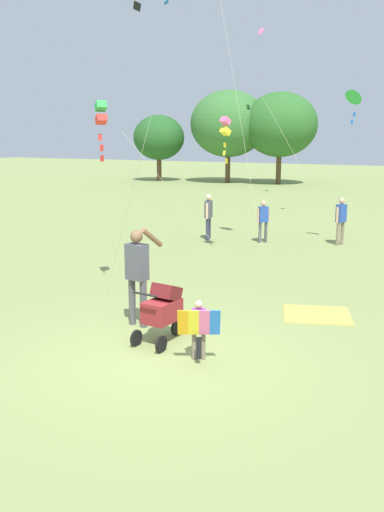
# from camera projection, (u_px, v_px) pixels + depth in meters

# --- Properties ---
(ground_plane) EXTENTS (120.00, 120.00, 0.00)m
(ground_plane) POSITION_uv_depth(u_px,v_px,m) (162.00, 357.00, 9.02)
(ground_plane) COLOR #849351
(child_with_butterfly_kite) EXTENTS (0.65, 0.48, 0.96)m
(child_with_butterfly_kite) POSITION_uv_depth(u_px,v_px,m) (199.00, 325.00, 8.78)
(child_with_butterfly_kite) COLOR #7F705B
(child_with_butterfly_kite) RESTS_ON ground
(person_adult_flyer) EXTENTS (0.64, 0.54, 1.87)m
(person_adult_flyer) POSITION_uv_depth(u_px,v_px,m) (137.00, 269.00, 10.30)
(person_adult_flyer) COLOR #4C4C51
(person_adult_flyer) RESTS_ON ground
(stroller) EXTENTS (0.60, 1.11, 1.03)m
(stroller) POSITION_uv_depth(u_px,v_px,m) (163.00, 308.00, 9.56)
(stroller) COLOR black
(stroller) RESTS_ON ground
(kite_adult_black) EXTENTS (2.27, 1.66, 4.17)m
(kite_adult_black) POSITION_uv_depth(u_px,v_px,m) (101.00, 115.00, 11.93)
(kite_adult_black) COLOR green
(kite_adult_black) RESTS_ON ground
(kite_orange_delta) EXTENTS (1.92, 3.79, 4.78)m
(kite_orange_delta) POSITION_uv_depth(u_px,v_px,m) (352.00, 100.00, 16.77)
(kite_orange_delta) COLOR green
(kite_orange_delta) RESTS_ON ground
(kite_blue_high) EXTENTS (1.79, 2.90, 3.97)m
(kite_blue_high) POSITION_uv_depth(u_px,v_px,m) (225.00, 128.00, 15.80)
(kite_blue_high) COLOR pink
(kite_blue_high) RESTS_ON ground
(person_red_shirt) EXTENTS (0.32, 0.45, 1.52)m
(person_red_shirt) POSITION_uv_depth(u_px,v_px,m) (341.00, 217.00, 18.00)
(person_red_shirt) COLOR #7F705B
(person_red_shirt) RESTS_ON ground
(person_sitting_far) EXTENTS (0.26, 0.48, 1.53)m
(person_sitting_far) POSITION_uv_depth(u_px,v_px,m) (208.00, 213.00, 18.88)
(person_sitting_far) COLOR #33384C
(person_sitting_far) RESTS_ON ground
(person_couple_left) EXTENTS (0.34, 0.34, 1.38)m
(person_couple_left) POSITION_uv_depth(u_px,v_px,m) (263.00, 218.00, 18.41)
(person_couple_left) COLOR #4C4C51
(person_couple_left) RESTS_ON ground
(picnic_blanket) EXTENTS (1.58, 1.49, 0.02)m
(picnic_blanket) POSITION_uv_depth(u_px,v_px,m) (317.00, 314.00, 11.13)
(picnic_blanket) COLOR gold
(picnic_blanket) RESTS_ON ground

